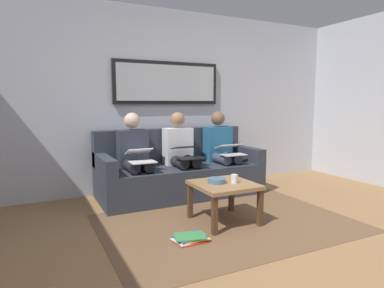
% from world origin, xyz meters
% --- Properties ---
extents(ground_plane, '(6.00, 5.20, 0.10)m').
position_xyz_m(ground_plane, '(0.00, 0.00, -0.05)').
color(ground_plane, olive).
extents(wall_rear, '(6.00, 0.12, 2.60)m').
position_xyz_m(wall_rear, '(0.00, -2.60, 1.30)').
color(wall_rear, '#B7BCC6').
rests_on(wall_rear, ground_plane).
extents(area_rug, '(2.60, 1.80, 0.01)m').
position_xyz_m(area_rug, '(0.00, -0.85, 0.00)').
color(area_rug, brown).
rests_on(area_rug, ground_plane).
extents(couch, '(2.20, 0.90, 0.90)m').
position_xyz_m(couch, '(0.00, -2.12, 0.31)').
color(couch, '#2D333D').
rests_on(couch, ground_plane).
extents(framed_mirror, '(1.60, 0.05, 0.61)m').
position_xyz_m(framed_mirror, '(0.00, -2.51, 1.55)').
color(framed_mirror, black).
extents(coffee_table, '(0.62, 0.62, 0.43)m').
position_xyz_m(coffee_table, '(0.01, -0.90, 0.36)').
color(coffee_table, olive).
rests_on(coffee_table, ground_plane).
extents(cup, '(0.07, 0.07, 0.09)m').
position_xyz_m(cup, '(-0.08, -0.86, 0.47)').
color(cup, silver).
rests_on(cup, coffee_table).
extents(bowl, '(0.19, 0.19, 0.05)m').
position_xyz_m(bowl, '(0.08, -0.94, 0.45)').
color(bowl, slate).
rests_on(bowl, coffee_table).
extents(person_left, '(0.38, 0.58, 1.14)m').
position_xyz_m(person_left, '(-0.64, -2.05, 0.61)').
color(person_left, '#235B84').
rests_on(person_left, couch).
extents(laptop_silver, '(0.33, 0.33, 0.14)m').
position_xyz_m(laptop_silver, '(-0.64, -1.80, 0.62)').
color(laptop_silver, silver).
extents(person_middle, '(0.38, 0.58, 1.14)m').
position_xyz_m(person_middle, '(0.00, -2.05, 0.61)').
color(person_middle, silver).
rests_on(person_middle, couch).
extents(laptop_black, '(0.34, 0.38, 0.16)m').
position_xyz_m(laptop_black, '(0.00, -1.81, 0.63)').
color(laptop_black, black).
extents(person_right, '(0.38, 0.58, 1.14)m').
position_xyz_m(person_right, '(0.64, -2.05, 0.61)').
color(person_right, '#2D3342').
rests_on(person_right, couch).
extents(laptop_white, '(0.30, 0.36, 0.16)m').
position_xyz_m(laptop_white, '(0.64, -1.81, 0.63)').
color(laptop_white, white).
extents(magazine_stack, '(0.33, 0.26, 0.05)m').
position_xyz_m(magazine_stack, '(0.55, -0.61, 0.03)').
color(magazine_stack, red).
rests_on(magazine_stack, ground_plane).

